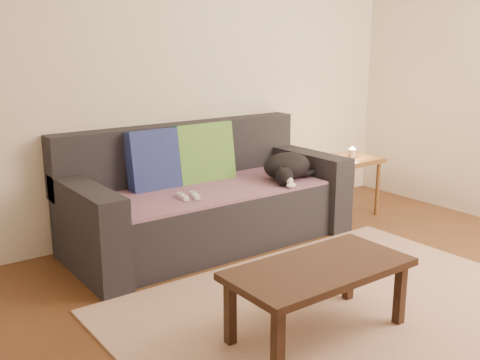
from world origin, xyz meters
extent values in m
plane|color=brown|center=(0.00, 0.00, 0.00)|extent=(4.50, 4.50, 0.00)
cube|color=beige|center=(0.00, 2.00, 1.30)|extent=(4.50, 0.04, 2.60)
cube|color=#232328|center=(0.00, 1.50, 0.21)|extent=(1.70, 0.78, 0.42)
cube|color=#232328|center=(0.00, 1.90, 0.65)|extent=(2.10, 0.18, 0.45)
cube|color=#232328|center=(-0.95, 1.50, 0.30)|extent=(0.20, 0.90, 0.60)
cube|color=#232328|center=(0.95, 1.50, 0.30)|extent=(0.20, 0.90, 0.60)
cube|color=#482A50|center=(0.00, 1.48, 0.43)|extent=(1.66, 0.74, 0.02)
cube|color=navy|center=(-0.29, 1.74, 0.63)|extent=(0.48, 0.18, 0.49)
cube|color=#0B483A|center=(0.10, 1.74, 0.63)|extent=(0.49, 0.19, 0.50)
ellipsoid|color=black|center=(0.62, 1.36, 0.54)|extent=(0.44, 0.36, 0.21)
sphere|color=black|center=(0.47, 1.21, 0.51)|extent=(0.16, 0.16, 0.14)
sphere|color=white|center=(0.47, 1.16, 0.49)|extent=(0.07, 0.07, 0.06)
ellipsoid|color=black|center=(0.79, 1.29, 0.48)|extent=(0.17, 0.08, 0.05)
cube|color=white|center=(-0.24, 1.33, 0.46)|extent=(0.08, 0.15, 0.03)
cube|color=white|center=(-0.32, 1.36, 0.46)|extent=(0.06, 0.15, 0.03)
cube|color=brown|center=(1.41, 1.41, 0.49)|extent=(0.41, 0.41, 0.04)
cylinder|color=brown|center=(1.24, 1.24, 0.23)|extent=(0.04, 0.04, 0.47)
cylinder|color=brown|center=(1.57, 1.24, 0.23)|extent=(0.04, 0.04, 0.47)
cylinder|color=brown|center=(1.24, 1.57, 0.23)|extent=(0.04, 0.04, 0.47)
cylinder|color=brown|center=(1.57, 1.57, 0.23)|extent=(0.04, 0.04, 0.47)
cylinder|color=beige|center=(1.41, 1.41, 0.55)|extent=(0.06, 0.06, 0.07)
sphere|color=#FFBF59|center=(1.41, 1.41, 0.59)|extent=(0.02, 0.02, 0.02)
cube|color=tan|center=(0.00, 0.15, 0.01)|extent=(2.50, 1.80, 0.01)
cube|color=black|center=(-0.30, 0.05, 0.37)|extent=(0.97, 0.48, 0.04)
cube|color=black|center=(-0.72, -0.13, 0.17)|extent=(0.05, 0.05, 0.35)
cube|color=black|center=(0.13, -0.13, 0.17)|extent=(0.05, 0.05, 0.35)
cube|color=black|center=(-0.72, 0.23, 0.17)|extent=(0.05, 0.05, 0.35)
cube|color=black|center=(0.13, 0.23, 0.17)|extent=(0.05, 0.05, 0.35)
camera|label=1|loc=(-2.19, -1.85, 1.50)|focal=42.00mm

